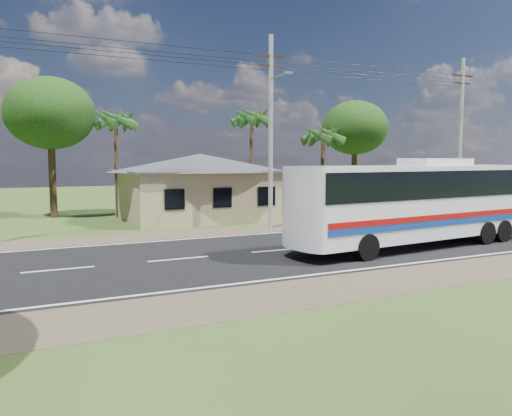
{
  "coord_description": "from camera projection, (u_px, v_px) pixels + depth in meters",
  "views": [
    {
      "loc": [
        -10.22,
        -19.11,
        3.98
      ],
      "look_at": [
        -0.57,
        1.0,
        1.83
      ],
      "focal_mm": 35.0,
      "sensor_mm": 36.0,
      "label": 1
    }
  ],
  "objects": [
    {
      "name": "ground",
      "position": [
        278.0,
        251.0,
        21.93
      ],
      "size": [
        120.0,
        120.0,
        0.0
      ],
      "primitive_type": "plane",
      "color": "#2E4518",
      "rests_on": "ground"
    },
    {
      "name": "road",
      "position": [
        278.0,
        251.0,
        21.93
      ],
      "size": [
        120.0,
        16.0,
        0.03
      ],
      "color": "black",
      "rests_on": "ground"
    },
    {
      "name": "house",
      "position": [
        200.0,
        180.0,
        33.77
      ],
      "size": [
        12.4,
        10.0,
        5.0
      ],
      "color": "tan",
      "rests_on": "ground"
    },
    {
      "name": "waiting_shed",
      "position": [
        384.0,
        178.0,
        34.9
      ],
      "size": [
        5.2,
        4.48,
        3.35
      ],
      "color": "#341E13",
      "rests_on": "ground"
    },
    {
      "name": "concrete_barrier",
      "position": [
        401.0,
        215.0,
        32.08
      ],
      "size": [
        7.0,
        0.3,
        0.9
      ],
      "primitive_type": "cube",
      "color": "#9E9E99",
      "rests_on": "ground"
    },
    {
      "name": "utility_poles",
      "position": [
        266.0,
        128.0,
        28.35
      ],
      "size": [
        32.8,
        2.22,
        11.0
      ],
      "color": "#9E9E99",
      "rests_on": "ground"
    },
    {
      "name": "palm_near",
      "position": [
        323.0,
        135.0,
        35.35
      ],
      "size": [
        2.8,
        2.8,
        6.7
      ],
      "color": "#47301E",
      "rests_on": "ground"
    },
    {
      "name": "palm_mid",
      "position": [
        251.0,
        118.0,
        37.74
      ],
      "size": [
        2.8,
        2.8,
        8.2
      ],
      "color": "#47301E",
      "rests_on": "ground"
    },
    {
      "name": "palm_far",
      "position": [
        115.0,
        120.0,
        33.93
      ],
      "size": [
        2.8,
        2.8,
        7.7
      ],
      "color": "#47301E",
      "rests_on": "ground"
    },
    {
      "name": "tree_behind_house",
      "position": [
        50.0,
        114.0,
        33.96
      ],
      "size": [
        6.0,
        6.0,
        9.61
      ],
      "color": "#47301E",
      "rests_on": "ground"
    },
    {
      "name": "tree_behind_shed",
      "position": [
        355.0,
        128.0,
        42.54
      ],
      "size": [
        5.6,
        5.6,
        9.02
      ],
      "color": "#47301E",
      "rests_on": "ground"
    },
    {
      "name": "coach_bus",
      "position": [
        419.0,
        196.0,
        22.79
      ],
      "size": [
        13.24,
        3.96,
        4.05
      ],
      "rotation": [
        0.0,
        0.0,
        0.09
      ],
      "color": "silver",
      "rests_on": "ground"
    },
    {
      "name": "motorcycle",
      "position": [
        428.0,
        214.0,
        32.45
      ],
      "size": [
        1.8,
        1.15,
        0.89
      ],
      "primitive_type": "imported",
      "rotation": [
        0.0,
        0.0,
        1.93
      ],
      "color": "black",
      "rests_on": "ground"
    },
    {
      "name": "person",
      "position": [
        496.0,
        205.0,
        34.59
      ],
      "size": [
        0.77,
        0.64,
        1.79
      ],
      "primitive_type": "imported",
      "rotation": [
        0.0,
        0.0,
        2.75
      ],
      "color": "navy",
      "rests_on": "ground"
    }
  ]
}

